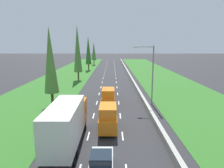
{
  "coord_description": "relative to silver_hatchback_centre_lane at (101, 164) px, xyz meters",
  "views": [
    {
      "loc": [
        0.67,
        1.57,
        9.22
      ],
      "look_at": [
        0.78,
        41.95,
        1.33
      ],
      "focal_mm": 32.7,
      "sensor_mm": 36.0,
      "label": 1
    }
  ],
  "objects": [
    {
      "name": "poplar_tree_second",
      "position": [
        -8.13,
        16.19,
        6.1
      ],
      "size": [
        2.09,
        2.09,
        11.77
      ],
      "color": "#4C3823",
      "rests_on": "ground"
    },
    {
      "name": "street_light_mast",
      "position": [
        6.6,
        17.43,
        4.4
      ],
      "size": [
        3.2,
        0.28,
        9.0
      ],
      "color": "gray",
      "rests_on": "ground"
    },
    {
      "name": "lane_markings",
      "position": [
        0.09,
        45.23,
        -0.83
      ],
      "size": [
        3.64,
        116.0,
        0.01
      ],
      "color": "white",
      "rests_on": "ground"
    },
    {
      "name": "median_barrier",
      "position": [
        5.79,
        45.23,
        -0.41
      ],
      "size": [
        0.44,
        120.0,
        0.85
      ],
      "primitive_type": "cube",
      "color": "#9E9B93",
      "rests_on": "ground"
    },
    {
      "name": "orange_van_centre_lane",
      "position": [
        0.32,
        7.83,
        0.56
      ],
      "size": [
        1.96,
        4.9,
        2.82
      ],
      "color": "orange",
      "rests_on": "ground"
    },
    {
      "name": "maroon_sedan_centre_lane",
      "position": [
        0.28,
        22.74,
        -0.02
      ],
      "size": [
        1.82,
        4.5,
        1.64
      ],
      "color": "maroon",
      "rests_on": "ground"
    },
    {
      "name": "orange_van_centre_lane_fourth",
      "position": [
        0.2,
        16.11,
        0.56
      ],
      "size": [
        1.96,
        4.9,
        2.82
      ],
      "color": "orange",
      "rests_on": "ground"
    },
    {
      "name": "ground_plane",
      "position": [
        0.09,
        45.23,
        -0.84
      ],
      "size": [
        300.0,
        300.0,
        0.0
      ],
      "primitive_type": "plane",
      "color": "#28282B",
      "rests_on": "ground"
    },
    {
      "name": "white_box_truck_left_lane",
      "position": [
        -3.29,
        4.11,
        1.35
      ],
      "size": [
        2.46,
        9.4,
        4.18
      ],
      "color": "black",
      "rests_on": "ground"
    },
    {
      "name": "poplar_tree_fourth",
      "position": [
        -7.66,
        60.01,
        6.24
      ],
      "size": [
        2.1,
        2.1,
        12.05
      ],
      "color": "#4C3823",
      "rests_on": "ground"
    },
    {
      "name": "grass_verge_right",
      "position": [
        14.44,
        45.23,
        -0.82
      ],
      "size": [
        14.0,
        140.0,
        0.04
      ],
      "primitive_type": "cube",
      "color": "#2D6623",
      "rests_on": "ground"
    },
    {
      "name": "poplar_tree_third",
      "position": [
        -7.96,
        39.09,
        7.24
      ],
      "size": [
        2.15,
        2.15,
        14.05
      ],
      "color": "#4C3823",
      "rests_on": "ground"
    },
    {
      "name": "poplar_tree_fifth",
      "position": [
        -7.41,
        79.52,
        5.22
      ],
      "size": [
        2.05,
        2.05,
        10.01
      ],
      "color": "#4C3823",
      "rests_on": "ground"
    },
    {
      "name": "grass_verge_left",
      "position": [
        -12.56,
        45.23,
        -0.82
      ],
      "size": [
        14.0,
        140.0,
        0.04
      ],
      "primitive_type": "cube",
      "color": "#2D6623",
      "rests_on": "ground"
    },
    {
      "name": "silver_hatchback_centre_lane",
      "position": [
        0.0,
        0.0,
        0.0
      ],
      "size": [
        1.74,
        3.9,
        1.72
      ],
      "color": "silver",
      "rests_on": "ground"
    }
  ]
}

